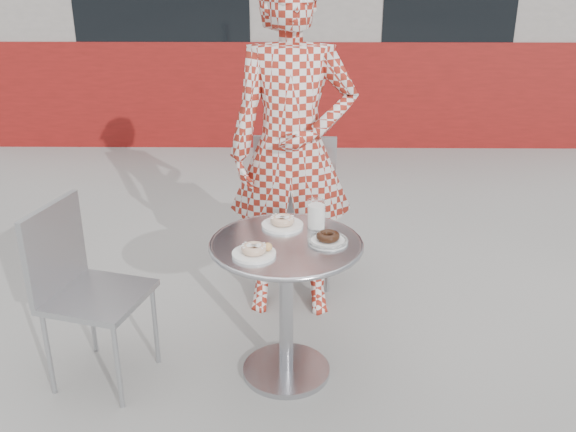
{
  "coord_description": "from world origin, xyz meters",
  "views": [
    {
      "loc": [
        0.01,
        -2.43,
        1.79
      ],
      "look_at": [
        -0.02,
        0.12,
        0.73
      ],
      "focal_mm": 40.0,
      "sensor_mm": 36.0,
      "label": 1
    }
  ],
  "objects_px": {
    "bistro_table": "(286,276)",
    "chair_left": "(100,329)",
    "chair_far": "(296,233)",
    "milk_cup": "(316,215)",
    "seated_person": "(292,151)",
    "plate_near": "(255,251)",
    "plate_far": "(282,222)",
    "plate_checker": "(328,239)"
  },
  "relations": [
    {
      "from": "chair_far",
      "to": "milk_cup",
      "type": "xyz_separation_m",
      "value": [
        0.09,
        -0.78,
        0.44
      ]
    },
    {
      "from": "plate_far",
      "to": "bistro_table",
      "type": "bearing_deg",
      "value": -83.58
    },
    {
      "from": "seated_person",
      "to": "milk_cup",
      "type": "relative_size",
      "value": 13.57
    },
    {
      "from": "plate_near",
      "to": "milk_cup",
      "type": "xyz_separation_m",
      "value": [
        0.25,
        0.28,
        0.04
      ]
    },
    {
      "from": "bistro_table",
      "to": "seated_person",
      "type": "height_order",
      "value": "seated_person"
    },
    {
      "from": "chair_far",
      "to": "milk_cup",
      "type": "relative_size",
      "value": 7.08
    },
    {
      "from": "plate_far",
      "to": "plate_near",
      "type": "bearing_deg",
      "value": -110.04
    },
    {
      "from": "bistro_table",
      "to": "plate_near",
      "type": "distance_m",
      "value": 0.25
    },
    {
      "from": "chair_far",
      "to": "plate_near",
      "type": "bearing_deg",
      "value": 83.83
    },
    {
      "from": "plate_near",
      "to": "chair_far",
      "type": "bearing_deg",
      "value": 80.94
    },
    {
      "from": "plate_checker",
      "to": "milk_cup",
      "type": "distance_m",
      "value": 0.17
    },
    {
      "from": "chair_left",
      "to": "seated_person",
      "type": "bearing_deg",
      "value": -36.42
    },
    {
      "from": "bistro_table",
      "to": "plate_far",
      "type": "relative_size",
      "value": 3.58
    },
    {
      "from": "plate_near",
      "to": "plate_checker",
      "type": "xyz_separation_m",
      "value": [
        0.3,
        0.12,
        -0.0
      ]
    },
    {
      "from": "bistro_table",
      "to": "seated_person",
      "type": "distance_m",
      "value": 0.72
    },
    {
      "from": "chair_far",
      "to": "milk_cup",
      "type": "bearing_deg",
      "value": 99.11
    },
    {
      "from": "plate_far",
      "to": "milk_cup",
      "type": "relative_size",
      "value": 1.44
    },
    {
      "from": "seated_person",
      "to": "bistro_table",
      "type": "bearing_deg",
      "value": -92.29
    },
    {
      "from": "seated_person",
      "to": "plate_near",
      "type": "distance_m",
      "value": 0.78
    },
    {
      "from": "chair_far",
      "to": "seated_person",
      "type": "relative_size",
      "value": 0.52
    },
    {
      "from": "bistro_table",
      "to": "plate_checker",
      "type": "height_order",
      "value": "plate_checker"
    },
    {
      "from": "chair_far",
      "to": "plate_near",
      "type": "relative_size",
      "value": 5.09
    },
    {
      "from": "seated_person",
      "to": "milk_cup",
      "type": "bearing_deg",
      "value": -77.11
    },
    {
      "from": "bistro_table",
      "to": "plate_near",
      "type": "relative_size",
      "value": 3.71
    },
    {
      "from": "bistro_table",
      "to": "chair_left",
      "type": "distance_m",
      "value": 0.85
    },
    {
      "from": "milk_cup",
      "to": "seated_person",
      "type": "bearing_deg",
      "value": 103.12
    },
    {
      "from": "plate_far",
      "to": "milk_cup",
      "type": "xyz_separation_m",
      "value": [
        0.15,
        -0.01,
        0.04
      ]
    },
    {
      "from": "bistro_table",
      "to": "milk_cup",
      "type": "distance_m",
      "value": 0.3
    },
    {
      "from": "chair_far",
      "to": "plate_near",
      "type": "height_order",
      "value": "chair_far"
    },
    {
      "from": "chair_left",
      "to": "plate_checker",
      "type": "height_order",
      "value": "chair_left"
    },
    {
      "from": "seated_person",
      "to": "plate_near",
      "type": "xyz_separation_m",
      "value": [
        -0.15,
        -0.74,
        -0.19
      ]
    },
    {
      "from": "plate_far",
      "to": "plate_checker",
      "type": "xyz_separation_m",
      "value": [
        0.19,
        -0.16,
        -0.0
      ]
    },
    {
      "from": "plate_checker",
      "to": "milk_cup",
      "type": "relative_size",
      "value": 1.34
    },
    {
      "from": "plate_far",
      "to": "plate_near",
      "type": "height_order",
      "value": "same"
    },
    {
      "from": "chair_left",
      "to": "plate_far",
      "type": "relative_size",
      "value": 4.43
    },
    {
      "from": "chair_far",
      "to": "chair_left",
      "type": "relative_size",
      "value": 1.11
    },
    {
      "from": "plate_near",
      "to": "seated_person",
      "type": "bearing_deg",
      "value": 78.83
    },
    {
      "from": "chair_left",
      "to": "plate_far",
      "type": "distance_m",
      "value": 0.93
    },
    {
      "from": "plate_near",
      "to": "milk_cup",
      "type": "relative_size",
      "value": 1.39
    },
    {
      "from": "bistro_table",
      "to": "seated_person",
      "type": "bearing_deg",
      "value": 87.94
    },
    {
      "from": "chair_left",
      "to": "plate_near",
      "type": "xyz_separation_m",
      "value": [
        0.69,
        -0.09,
        0.43
      ]
    },
    {
      "from": "bistro_table",
      "to": "chair_left",
      "type": "height_order",
      "value": "chair_left"
    }
  ]
}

